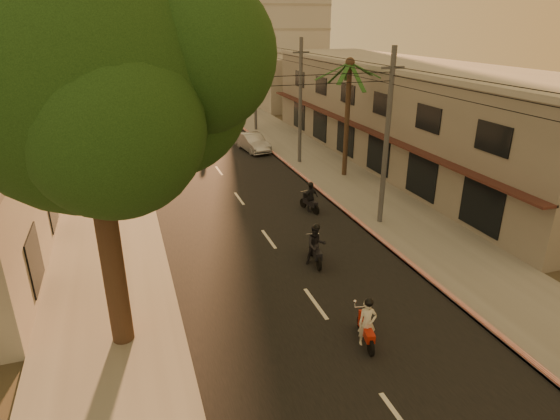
{
  "coord_description": "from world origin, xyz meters",
  "views": [
    {
      "loc": [
        -6.16,
        -11.97,
        10.06
      ],
      "look_at": [
        0.68,
        8.26,
        1.38
      ],
      "focal_mm": 30.0,
      "sensor_mm": 36.0,
      "label": 1
    }
  ],
  "objects_px": {
    "scooter_red": "(367,324)",
    "scooter_mid_a": "(316,246)",
    "scooter_mid_b": "(310,198)",
    "broadleaf_tree": "(100,82)",
    "palm_tree": "(350,70)",
    "scooter_far_a": "(205,143)",
    "parked_car": "(252,142)"
  },
  "relations": [
    {
      "from": "scooter_mid_b",
      "to": "scooter_far_a",
      "type": "height_order",
      "value": "scooter_mid_b"
    },
    {
      "from": "scooter_far_a",
      "to": "parked_car",
      "type": "relative_size",
      "value": 0.39
    },
    {
      "from": "broadleaf_tree",
      "to": "scooter_mid_b",
      "type": "height_order",
      "value": "broadleaf_tree"
    },
    {
      "from": "scooter_red",
      "to": "scooter_far_a",
      "type": "xyz_separation_m",
      "value": [
        -0.69,
        25.94,
        0.0
      ]
    },
    {
      "from": "palm_tree",
      "to": "scooter_mid_b",
      "type": "height_order",
      "value": "palm_tree"
    },
    {
      "from": "scooter_mid_b",
      "to": "scooter_far_a",
      "type": "bearing_deg",
      "value": 89.86
    },
    {
      "from": "scooter_far_a",
      "to": "parked_car",
      "type": "distance_m",
      "value": 3.87
    },
    {
      "from": "scooter_mid_a",
      "to": "scooter_mid_b",
      "type": "xyz_separation_m",
      "value": [
        2.09,
        5.78,
        -0.08
      ]
    },
    {
      "from": "scooter_far_a",
      "to": "parked_car",
      "type": "xyz_separation_m",
      "value": [
        3.83,
        -0.6,
        -0.06
      ]
    },
    {
      "from": "scooter_mid_a",
      "to": "parked_car",
      "type": "bearing_deg",
      "value": 91.35
    },
    {
      "from": "scooter_mid_a",
      "to": "scooter_far_a",
      "type": "xyz_separation_m",
      "value": [
        -1.25,
        20.24,
        -0.09
      ]
    },
    {
      "from": "broadleaf_tree",
      "to": "scooter_red",
      "type": "relative_size",
      "value": 6.76
    },
    {
      "from": "palm_tree",
      "to": "scooter_mid_a",
      "type": "bearing_deg",
      "value": -121.54
    },
    {
      "from": "broadleaf_tree",
      "to": "scooter_mid_b",
      "type": "distance_m",
      "value": 15.22
    },
    {
      "from": "scooter_mid_a",
      "to": "parked_car",
      "type": "height_order",
      "value": "scooter_mid_a"
    },
    {
      "from": "scooter_red",
      "to": "scooter_mid_a",
      "type": "bearing_deg",
      "value": 96.75
    },
    {
      "from": "broadleaf_tree",
      "to": "scooter_mid_a",
      "type": "xyz_separation_m",
      "value": [
        7.84,
        2.83,
        -7.59
      ]
    },
    {
      "from": "scooter_mid_a",
      "to": "parked_car",
      "type": "relative_size",
      "value": 0.43
    },
    {
      "from": "scooter_mid_b",
      "to": "scooter_far_a",
      "type": "xyz_separation_m",
      "value": [
        -3.34,
        14.46,
        -0.0
      ]
    },
    {
      "from": "scooter_red",
      "to": "parked_car",
      "type": "bearing_deg",
      "value": 95.36
    },
    {
      "from": "scooter_red",
      "to": "parked_car",
      "type": "xyz_separation_m",
      "value": [
        3.14,
        25.34,
        -0.06
      ]
    },
    {
      "from": "palm_tree",
      "to": "scooter_red",
      "type": "height_order",
      "value": "palm_tree"
    },
    {
      "from": "broadleaf_tree",
      "to": "palm_tree",
      "type": "relative_size",
      "value": 1.48
    },
    {
      "from": "palm_tree",
      "to": "scooter_mid_a",
      "type": "height_order",
      "value": "palm_tree"
    },
    {
      "from": "broadleaf_tree",
      "to": "scooter_mid_a",
      "type": "relative_size",
      "value": 6.15
    },
    {
      "from": "broadleaf_tree",
      "to": "scooter_far_a",
      "type": "relative_size",
      "value": 6.83
    },
    {
      "from": "scooter_mid_a",
      "to": "scooter_mid_b",
      "type": "height_order",
      "value": "scooter_mid_a"
    },
    {
      "from": "scooter_red",
      "to": "scooter_mid_a",
      "type": "distance_m",
      "value": 5.73
    },
    {
      "from": "broadleaf_tree",
      "to": "scooter_mid_a",
      "type": "height_order",
      "value": "broadleaf_tree"
    },
    {
      "from": "scooter_mid_a",
      "to": "scooter_far_a",
      "type": "distance_m",
      "value": 20.28
    },
    {
      "from": "broadleaf_tree",
      "to": "palm_tree",
      "type": "height_order",
      "value": "broadleaf_tree"
    },
    {
      "from": "parked_car",
      "to": "scooter_far_a",
      "type": "bearing_deg",
      "value": 163.12
    }
  ]
}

